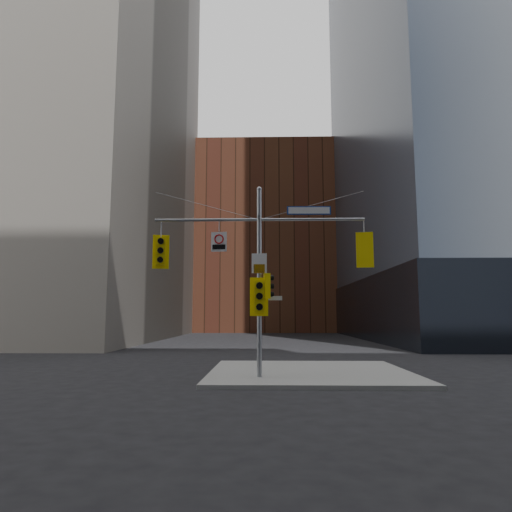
{
  "coord_description": "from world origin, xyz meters",
  "views": [
    {
      "loc": [
        0.28,
        -15.06,
        2.37
      ],
      "look_at": [
        -0.12,
        2.0,
        4.6
      ],
      "focal_mm": 32.0,
      "sensor_mm": 36.0,
      "label": 1
    }
  ],
  "objects_px": {
    "signal_assembly": "(259,261)",
    "street_sign_blade": "(309,210)",
    "traffic_light_pole_side": "(268,286)",
    "traffic_light_pole_front": "(259,296)",
    "traffic_light_east_arm": "(365,250)",
    "traffic_light_west_arm": "(161,251)",
    "regulatory_sign_arm": "(219,241)"
  },
  "relations": [
    {
      "from": "traffic_light_east_arm",
      "to": "traffic_light_pole_front",
      "type": "bearing_deg",
      "value": 14.19
    },
    {
      "from": "traffic_light_west_arm",
      "to": "traffic_light_pole_side",
      "type": "relative_size",
      "value": 1.38
    },
    {
      "from": "signal_assembly",
      "to": "regulatory_sign_arm",
      "type": "bearing_deg",
      "value": -179.24
    },
    {
      "from": "traffic_light_east_arm",
      "to": "street_sign_blade",
      "type": "xyz_separation_m",
      "value": [
        -2.07,
        0.0,
        1.55
      ]
    },
    {
      "from": "signal_assembly",
      "to": "traffic_light_pole_front",
      "type": "bearing_deg",
      "value": -90.08
    },
    {
      "from": "traffic_light_pole_side",
      "to": "traffic_light_pole_front",
      "type": "height_order",
      "value": "traffic_light_pole_side"
    },
    {
      "from": "traffic_light_east_arm",
      "to": "traffic_light_pole_side",
      "type": "distance_m",
      "value": 3.88
    },
    {
      "from": "traffic_light_pole_side",
      "to": "street_sign_blade",
      "type": "distance_m",
      "value": 3.29
    },
    {
      "from": "traffic_light_pole_side",
      "to": "traffic_light_pole_front",
      "type": "relative_size",
      "value": 0.67
    },
    {
      "from": "street_sign_blade",
      "to": "regulatory_sign_arm",
      "type": "height_order",
      "value": "street_sign_blade"
    },
    {
      "from": "traffic_light_west_arm",
      "to": "traffic_light_east_arm",
      "type": "bearing_deg",
      "value": -10.89
    },
    {
      "from": "traffic_light_west_arm",
      "to": "regulatory_sign_arm",
      "type": "xyz_separation_m",
      "value": [
        2.22,
        -0.03,
        0.37
      ]
    },
    {
      "from": "traffic_light_pole_front",
      "to": "traffic_light_west_arm",
      "type": "bearing_deg",
      "value": 172.73
    },
    {
      "from": "traffic_light_east_arm",
      "to": "traffic_light_pole_front",
      "type": "relative_size",
      "value": 0.93
    },
    {
      "from": "signal_assembly",
      "to": "traffic_light_west_arm",
      "type": "bearing_deg",
      "value": 179.8
    },
    {
      "from": "street_sign_blade",
      "to": "traffic_light_pole_front",
      "type": "bearing_deg",
      "value": -173.04
    },
    {
      "from": "traffic_light_west_arm",
      "to": "traffic_light_pole_side",
      "type": "distance_m",
      "value": 4.29
    },
    {
      "from": "signal_assembly",
      "to": "street_sign_blade",
      "type": "bearing_deg",
      "value": 0.09
    },
    {
      "from": "traffic_light_pole_side",
      "to": "traffic_light_pole_front",
      "type": "bearing_deg",
      "value": 118.0
    },
    {
      "from": "traffic_light_east_arm",
      "to": "traffic_light_pole_side",
      "type": "xyz_separation_m",
      "value": [
        -3.65,
        0.02,
        -1.34
      ]
    },
    {
      "from": "traffic_light_east_arm",
      "to": "traffic_light_pole_side",
      "type": "bearing_deg",
      "value": 10.1
    },
    {
      "from": "traffic_light_pole_side",
      "to": "traffic_light_pole_front",
      "type": "distance_m",
      "value": 0.58
    },
    {
      "from": "traffic_light_west_arm",
      "to": "traffic_light_pole_side",
      "type": "xyz_separation_m",
      "value": [
        4.07,
        0.0,
        -1.34
      ]
    },
    {
      "from": "street_sign_blade",
      "to": "regulatory_sign_arm",
      "type": "xyz_separation_m",
      "value": [
        -3.43,
        -0.02,
        -1.18
      ]
    },
    {
      "from": "traffic_light_east_arm",
      "to": "street_sign_blade",
      "type": "bearing_deg",
      "value": 10.28
    },
    {
      "from": "signal_assembly",
      "to": "street_sign_blade",
      "type": "relative_size",
      "value": 4.79
    },
    {
      "from": "traffic_light_west_arm",
      "to": "street_sign_blade",
      "type": "relative_size",
      "value": 0.78
    },
    {
      "from": "traffic_light_pole_front",
      "to": "regulatory_sign_arm",
      "type": "distance_m",
      "value": 2.62
    },
    {
      "from": "traffic_light_east_arm",
      "to": "signal_assembly",
      "type": "bearing_deg",
      "value": 10.36
    },
    {
      "from": "signal_assembly",
      "to": "regulatory_sign_arm",
      "type": "relative_size",
      "value": 10.7
    },
    {
      "from": "traffic_light_west_arm",
      "to": "street_sign_blade",
      "type": "bearing_deg",
      "value": -10.9
    },
    {
      "from": "traffic_light_pole_side",
      "to": "street_sign_blade",
      "type": "bearing_deg",
      "value": -103.99
    }
  ]
}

